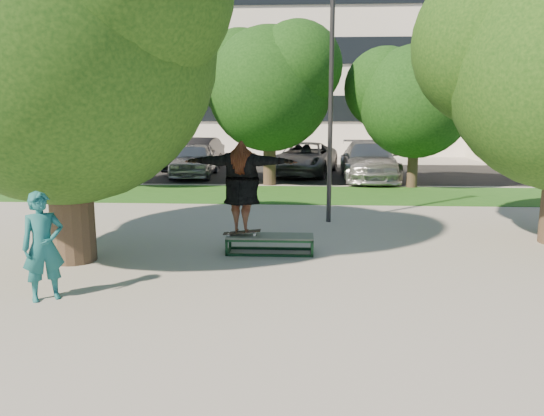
# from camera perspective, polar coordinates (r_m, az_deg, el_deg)

# --- Properties ---
(ground) EXTENTS (120.00, 120.00, 0.00)m
(ground) POSITION_cam_1_polar(r_m,az_deg,el_deg) (9.39, 1.43, -7.78)
(ground) COLOR gray
(ground) RESTS_ON ground
(grass_strip) EXTENTS (30.00, 4.00, 0.02)m
(grass_strip) POSITION_cam_1_polar(r_m,az_deg,el_deg) (18.66, 5.41, 1.44)
(grass_strip) COLOR #194E16
(grass_strip) RESTS_ON ground
(asphalt_strip) EXTENTS (40.00, 8.00, 0.01)m
(asphalt_strip) POSITION_cam_1_polar(r_m,az_deg,el_deg) (25.09, 2.57, 3.80)
(asphalt_strip) COLOR black
(asphalt_strip) RESTS_ON ground
(tree_left) EXTENTS (6.96, 5.95, 7.12)m
(tree_left) POSITION_cam_1_polar(r_m,az_deg,el_deg) (11.09, -22.17, 17.42)
(tree_left) COLOR #38281E
(tree_left) RESTS_ON ground
(bg_tree_left) EXTENTS (5.28, 4.51, 5.77)m
(bg_tree_left) POSITION_cam_1_polar(r_m,az_deg,el_deg) (21.13, -16.05, 12.27)
(bg_tree_left) COLOR #38281E
(bg_tree_left) RESTS_ON ground
(bg_tree_mid) EXTENTS (5.76, 4.92, 6.24)m
(bg_tree_mid) POSITION_cam_1_polar(r_m,az_deg,el_deg) (21.06, -0.47, 13.46)
(bg_tree_mid) COLOR #38281E
(bg_tree_mid) RESTS_ON ground
(bg_tree_right) EXTENTS (5.04, 4.31, 5.43)m
(bg_tree_right) POSITION_cam_1_polar(r_m,az_deg,el_deg) (20.90, 15.01, 11.68)
(bg_tree_right) COLOR #38281E
(bg_tree_right) RESTS_ON ground
(lamppost) EXTENTS (0.25, 0.15, 6.11)m
(lamppost) POSITION_cam_1_polar(r_m,az_deg,el_deg) (13.93, 6.34, 11.31)
(lamppost) COLOR #2D2D30
(lamppost) RESTS_ON ground
(office_building) EXTENTS (30.00, 14.12, 16.00)m
(office_building) POSITION_cam_1_polar(r_m,az_deg,el_deg) (41.26, 0.03, 17.59)
(office_building) COLOR silver
(office_building) RESTS_ON ground
(grind_box) EXTENTS (1.80, 0.60, 0.38)m
(grind_box) POSITION_cam_1_polar(r_m,az_deg,el_deg) (11.06, -0.21, -3.91)
(grind_box) COLOR #10321B
(grind_box) RESTS_ON ground
(skater_rig) EXTENTS (2.36, 0.83, 1.96)m
(skater_rig) POSITION_cam_1_polar(r_m,az_deg,el_deg) (10.88, -3.30, 2.30)
(skater_rig) COLOR white
(skater_rig) RESTS_ON grind_box
(bystander) EXTENTS (0.75, 0.70, 1.72)m
(bystander) POSITION_cam_1_polar(r_m,az_deg,el_deg) (8.98, -23.40, -3.80)
(bystander) COLOR #1A5F63
(bystander) RESTS_ON ground
(car_silver_a) EXTENTS (1.97, 4.51, 1.51)m
(car_silver_a) POSITION_cam_1_polar(r_m,az_deg,el_deg) (23.91, -8.31, 5.18)
(car_silver_a) COLOR #A4A4A8
(car_silver_a) RESTS_ON asphalt_strip
(car_dark) EXTENTS (2.17, 5.03, 1.61)m
(car_dark) POSITION_cam_1_polar(r_m,az_deg,el_deg) (25.77, -8.24, 5.67)
(car_dark) COLOR black
(car_dark) RESTS_ON asphalt_strip
(car_grey) EXTENTS (3.47, 5.66, 1.46)m
(car_grey) POSITION_cam_1_polar(r_m,az_deg,el_deg) (24.37, 3.48, 5.31)
(car_grey) COLOR #5C5B61
(car_grey) RESTS_ON asphalt_strip
(car_silver_b) EXTENTS (2.36, 5.58, 1.61)m
(car_silver_b) POSITION_cam_1_polar(r_m,az_deg,el_deg) (23.03, 10.37, 5.03)
(car_silver_b) COLOR #B6B7BC
(car_silver_b) RESTS_ON asphalt_strip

